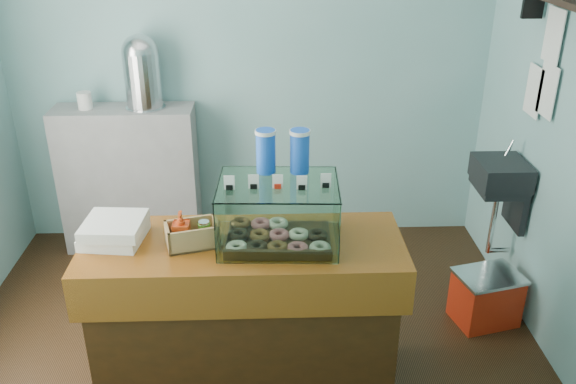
{
  "coord_description": "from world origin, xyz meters",
  "views": [
    {
      "loc": [
        0.13,
        -2.87,
        2.42
      ],
      "look_at": [
        0.23,
        -0.15,
        1.12
      ],
      "focal_mm": 38.0,
      "sensor_mm": 36.0,
      "label": 1
    }
  ],
  "objects_px": {
    "counter": "(245,315)",
    "coffee_urn": "(142,70)",
    "red_cooler": "(486,297)",
    "display_case": "(278,208)"
  },
  "relations": [
    {
      "from": "counter",
      "to": "red_cooler",
      "type": "bearing_deg",
      "value": 18.92
    },
    {
      "from": "coffee_urn",
      "to": "red_cooler",
      "type": "height_order",
      "value": "coffee_urn"
    },
    {
      "from": "coffee_urn",
      "to": "counter",
      "type": "bearing_deg",
      "value": -65.23
    },
    {
      "from": "display_case",
      "to": "coffee_urn",
      "type": "bearing_deg",
      "value": 122.92
    },
    {
      "from": "counter",
      "to": "coffee_urn",
      "type": "bearing_deg",
      "value": 114.77
    },
    {
      "from": "red_cooler",
      "to": "counter",
      "type": "bearing_deg",
      "value": -175.29
    },
    {
      "from": "counter",
      "to": "red_cooler",
      "type": "distance_m",
      "value": 1.6
    },
    {
      "from": "coffee_urn",
      "to": "display_case",
      "type": "bearing_deg",
      "value": -59.67
    },
    {
      "from": "counter",
      "to": "coffee_urn",
      "type": "distance_m",
      "value": 1.97
    },
    {
      "from": "display_case",
      "to": "red_cooler",
      "type": "relative_size",
      "value": 1.33
    }
  ]
}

